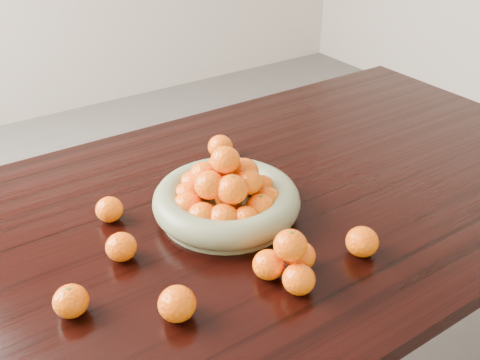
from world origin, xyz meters
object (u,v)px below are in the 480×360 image
orange_pyramid (289,261)px  loose_orange_0 (71,301)px  dining_table (236,236)px  fruit_bowl (226,197)px

orange_pyramid → loose_orange_0: size_ratio=2.04×
orange_pyramid → dining_table: bearing=78.4°
orange_pyramid → loose_orange_0: orange_pyramid is taller
fruit_bowl → orange_pyramid: bearing=-93.7°
dining_table → orange_pyramid: orange_pyramid is taller
dining_table → fruit_bowl: (-0.04, -0.02, 0.13)m
orange_pyramid → loose_orange_0: bearing=159.8°
loose_orange_0 → fruit_bowl: bearing=15.6°
fruit_bowl → orange_pyramid: (-0.02, -0.25, -0.00)m
dining_table → loose_orange_0: (-0.43, -0.13, 0.12)m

